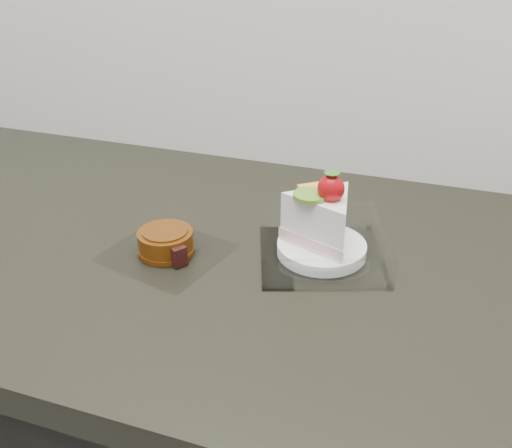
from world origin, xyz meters
TOP-DOWN VIEW (x-y plane):
  - cake_tray at (0.08, 1.71)m, footprint 0.21×0.21m
  - mooncake_wrap at (-0.12, 1.65)m, footprint 0.18×0.17m

SIDE VIEW (x-z plane):
  - mooncake_wrap at x=-0.12m, z-range 0.90..0.93m
  - cake_tray at x=0.08m, z-range 0.87..1.00m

